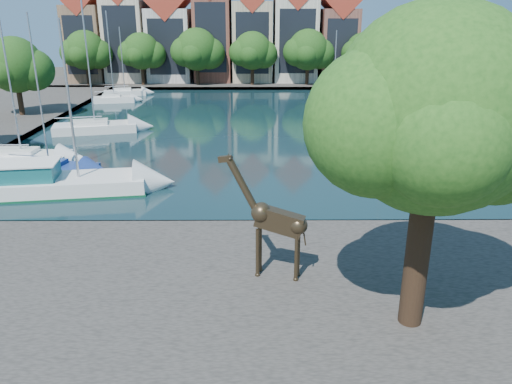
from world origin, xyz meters
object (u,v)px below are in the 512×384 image
at_px(giraffe_statue, 273,220).
at_px(sailboat_right_a, 445,170).
at_px(sailboat_left_a, 22,156).
at_px(plane_tree, 438,118).
at_px(motorsailer, 52,181).

distance_m(giraffe_statue, sailboat_right_a, 18.66).
distance_m(sailboat_left_a, sailboat_right_a, 30.21).
bearing_deg(plane_tree, giraffe_statue, 145.55).
bearing_deg(sailboat_right_a, giraffe_statue, -131.14).
bearing_deg(motorsailer, giraffe_statue, -39.94).
distance_m(giraffe_statue, motorsailer, 17.24).
bearing_deg(motorsailer, plane_tree, -38.55).
relative_size(sailboat_left_a, sailboat_right_a, 1.22).
bearing_deg(plane_tree, sailboat_left_a, 137.45).
distance_m(plane_tree, sailboat_right_a, 20.04).
bearing_deg(sailboat_left_a, giraffe_statue, -44.43).
distance_m(plane_tree, motorsailer, 23.90).
relative_size(motorsailer, sailboat_right_a, 1.21).
bearing_deg(sailboat_right_a, plane_tree, -113.20).
bearing_deg(sailboat_right_a, sailboat_left_a, 173.28).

